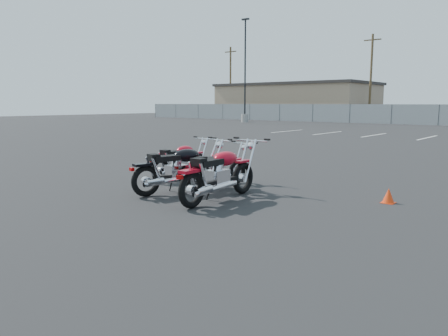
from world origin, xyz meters
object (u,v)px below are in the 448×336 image
Objects in this scene: motorcycle_rear_red at (219,174)px; motorcycle_third_red at (218,168)px; motorcycle_front_red at (180,161)px; motorcycle_second_black at (179,169)px.

motorcycle_third_red is at bearing 131.51° from motorcycle_rear_red.
motorcycle_rear_red is at bearing -29.17° from motorcycle_front_red.
motorcycle_front_red is 1.01× the size of motorcycle_third_red.
motorcycle_second_black is 0.96× the size of motorcycle_rear_red.
motorcycle_rear_red is at bearing -48.49° from motorcycle_third_red.
motorcycle_front_red reaches higher than motorcycle_third_red.
motorcycle_third_red is at bearing -14.40° from motorcycle_front_red.
motorcycle_front_red is 2.76m from motorcycle_rear_red.
motorcycle_front_red is 1.63m from motorcycle_third_red.
motorcycle_rear_red is at bearing -3.93° from motorcycle_second_black.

